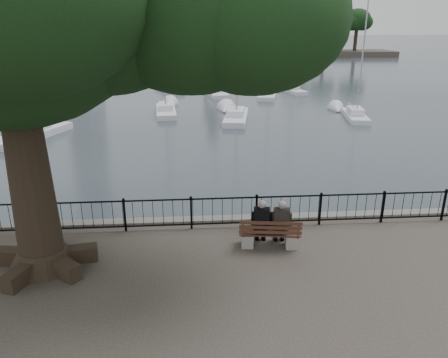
{
  "coord_description": "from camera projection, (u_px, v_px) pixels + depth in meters",
  "views": [
    {
      "loc": [
        -0.92,
        -9.64,
        6.07
      ],
      "look_at": [
        0.0,
        2.5,
        1.6
      ],
      "focal_mm": 35.0,
      "sensor_mm": 36.0,
      "label": 1
    }
  ],
  "objects": [
    {
      "name": "railing",
      "position": [
        224.0,
        211.0,
        13.33
      ],
      "size": [
        22.06,
        0.06,
        1.0
      ],
      "color": "black",
      "rests_on": "ground"
    },
    {
      "name": "sailboat_f",
      "position": [
        215.0,
        92.0,
        43.06
      ],
      "size": [
        2.49,
        5.89,
        11.82
      ],
      "color": "silver",
      "rests_on": "ground"
    },
    {
      "name": "sailboat_e",
      "position": [
        90.0,
        93.0,
        41.85
      ],
      "size": [
        3.65,
        5.75,
        12.79
      ],
      "color": "silver",
      "rests_on": "ground"
    },
    {
      "name": "harbor",
      "position": [
        223.0,
        234.0,
        14.16
      ],
      "size": [
        260.0,
        260.0,
        1.2
      ],
      "color": "#625E56",
      "rests_on": "ground"
    },
    {
      "name": "person_right",
      "position": [
        281.0,
        224.0,
        12.22
      ],
      "size": [
        0.45,
        0.75,
        1.44
      ],
      "color": "black",
      "rests_on": "ground"
    },
    {
      "name": "sailboat_i",
      "position": [
        268.0,
        93.0,
        41.97
      ],
      "size": [
        2.79,
        5.66,
        12.1
      ],
      "color": "silver",
      "rests_on": "ground"
    },
    {
      "name": "sailboat_h",
      "position": [
        169.0,
        88.0,
        45.06
      ],
      "size": [
        3.36,
        5.12,
        11.19
      ],
      "color": "silver",
      "rests_on": "ground"
    },
    {
      "name": "far_shore",
      "position": [
        323.0,
        36.0,
        86.33
      ],
      "size": [
        30.0,
        8.6,
        9.18
      ],
      "color": "#38322D",
      "rests_on": "ground"
    },
    {
      "name": "sailboat_c",
      "position": [
        236.0,
        116.0,
        32.41
      ],
      "size": [
        2.49,
        5.82,
        10.52
      ],
      "color": "silver",
      "rests_on": "ground"
    },
    {
      "name": "lion_monument",
      "position": [
        212.0,
        57.0,
        57.58
      ],
      "size": [
        6.41,
        6.41,
        9.35
      ],
      "color": "#625E56",
      "rests_on": "ground"
    },
    {
      "name": "sailboat_g",
      "position": [
        291.0,
        89.0,
        44.9
      ],
      "size": [
        2.52,
        5.09,
        9.43
      ],
      "color": "silver",
      "rests_on": "ground"
    },
    {
      "name": "sailboat_d",
      "position": [
        355.0,
        115.0,
        32.94
      ],
      "size": [
        2.12,
        5.03,
        8.8
      ],
      "color": "silver",
      "rests_on": "ground"
    },
    {
      "name": "sailboat_b",
      "position": [
        166.0,
        110.0,
        34.52
      ],
      "size": [
        1.84,
        5.37,
        11.13
      ],
      "color": "silver",
      "rests_on": "ground"
    },
    {
      "name": "sailboat_a",
      "position": [
        31.0,
        134.0,
        27.45
      ],
      "size": [
        3.97,
        6.29,
        10.63
      ],
      "color": "silver",
      "rests_on": "ground"
    },
    {
      "name": "bench",
      "position": [
        270.0,
        237.0,
        12.26
      ],
      "size": [
        1.77,
        0.73,
        0.91
      ],
      "color": "gray",
      "rests_on": "ground"
    },
    {
      "name": "person_left",
      "position": [
        261.0,
        224.0,
        12.24
      ],
      "size": [
        0.45,
        0.75,
        1.44
      ],
      "color": "black",
      "rests_on": "ground"
    }
  ]
}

